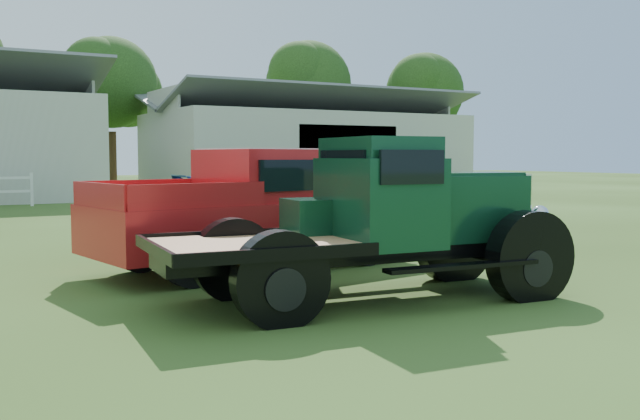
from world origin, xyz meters
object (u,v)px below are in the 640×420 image
vintage_flatbed (371,219)px  misc_car_blue (260,186)px  red_pickup (253,208)px  white_pickup (239,202)px  misc_car_grey (418,188)px

vintage_flatbed → misc_car_blue: bearing=76.3°
red_pickup → white_pickup: red_pickup is taller
misc_car_grey → white_pickup: bearing=137.0°
vintage_flatbed → white_pickup: size_ratio=1.10×
misc_car_grey → red_pickup: bearing=144.8°
red_pickup → white_pickup: size_ratio=1.14×
white_pickup → misc_car_blue: size_ratio=0.88×
misc_car_blue → misc_car_grey: bearing=-85.3°
red_pickup → misc_car_blue: red_pickup is taller
white_pickup → misc_car_blue: (3.33, 6.18, 0.04)m
red_pickup → white_pickup: bearing=61.9°
vintage_flatbed → white_pickup: 6.14m
vintage_flatbed → white_pickup: bearing=87.3°
white_pickup → misc_car_blue: 7.02m
misc_car_blue → misc_car_grey: 6.29m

